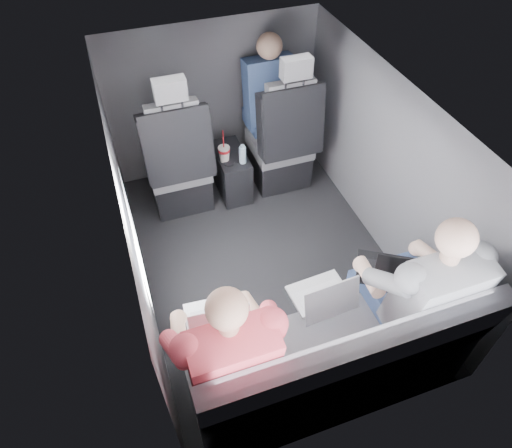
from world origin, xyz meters
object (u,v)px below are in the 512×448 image
object	(u,v)px
center_console	(231,172)
passenger_rear_right	(415,290)
laptop_white	(217,320)
water_bottle	(243,155)
soda_cup	(224,153)
front_seat_left	(178,168)
passenger_rear_left	(226,351)
passenger_front_right	(268,94)
front_seat_right	(282,146)
rear_bench	(331,363)
laptop_black	(394,273)
laptop_silver	(324,296)

from	to	relation	value
center_console	passenger_rear_right	distance (m)	1.97
laptop_white	water_bottle	bearing A→B (deg)	67.16
soda_cup	passenger_rear_right	distance (m)	1.88
front_seat_left	passenger_rear_left	distance (m)	1.83
front_seat_left	water_bottle	xyz separation A→B (m)	(0.51, -0.10, 0.08)
passenger_rear_right	passenger_rear_left	bearing A→B (deg)	179.97
passenger_rear_left	passenger_front_right	xyz separation A→B (m)	(1.00, 2.07, 0.12)
laptop_white	passenger_rear_left	distance (m)	0.19
front_seat_left	laptop_white	distance (m)	1.64
water_bottle	front_seat_right	bearing A→B (deg)	14.99
front_seat_right	rear_bench	distance (m)	1.96
water_bottle	center_console	bearing A→B (deg)	113.31
soda_cup	laptop_black	bearing A→B (deg)	-71.23
rear_bench	soda_cup	bearing A→B (deg)	92.21
center_console	front_seat_right	bearing A→B (deg)	-5.07
center_console	passenger_front_right	distance (m)	0.72
front_seat_right	passenger_front_right	world-z (taller)	same
passenger_rear_left	laptop_white	bearing A→B (deg)	87.68
soda_cup	laptop_white	xyz separation A→B (m)	(-0.50, -1.58, 0.16)
water_bottle	passenger_rear_right	xyz separation A→B (m)	(0.45, -1.70, 0.17)
passenger_rear_right	rear_bench	bearing A→B (deg)	-169.60
laptop_silver	laptop_black	xyz separation A→B (m)	(0.45, 0.01, 0.00)
passenger_front_right	passenger_rear_left	bearing A→B (deg)	-115.76
front_seat_left	center_console	world-z (taller)	front_seat_left
soda_cup	water_bottle	size ratio (longest dim) A/B	1.74
water_bottle	passenger_rear_right	world-z (taller)	passenger_rear_right
rear_bench	laptop_white	xyz separation A→B (m)	(-0.57, 0.29, 0.32)
passenger_rear_right	passenger_front_right	distance (m)	2.07
front_seat_left	laptop_black	bearing A→B (deg)	-60.69
rear_bench	passenger_front_right	world-z (taller)	passenger_front_right
laptop_white	laptop_silver	bearing A→B (deg)	-4.63
front_seat_right	passenger_front_right	size ratio (longest dim) A/B	1.51
laptop_black	passenger_rear_right	world-z (taller)	passenger_rear_right
front_seat_left	center_console	xyz separation A→B (m)	(0.45, 0.04, -0.20)
front_seat_right	center_console	size ratio (longest dim) A/B	2.64
rear_bench	laptop_black	size ratio (longest dim) A/B	3.31
front_seat_right	water_bottle	bearing A→B (deg)	-165.01
laptop_silver	passenger_rear_right	world-z (taller)	passenger_rear_right
front_seat_left	water_bottle	world-z (taller)	front_seat_left
front_seat_right	passenger_front_right	distance (m)	0.44
soda_cup	passenger_rear_right	world-z (taller)	passenger_rear_right
front_seat_right	laptop_silver	world-z (taller)	front_seat_right
rear_bench	laptop_silver	size ratio (longest dim) A/B	4.75
laptop_silver	passenger_rear_right	distance (m)	0.51
front_seat_left	passenger_rear_right	xyz separation A→B (m)	(0.96, -1.81, 0.25)
rear_bench	water_bottle	xyz separation A→B (m)	(0.06, 1.80, 0.17)
water_bottle	passenger_front_right	bearing A→B (deg)	45.82
rear_bench	soda_cup	world-z (taller)	rear_bench
laptop_black	passenger_rear_right	bearing A→B (deg)	-77.05
rear_bench	laptop_white	size ratio (longest dim) A/B	4.82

